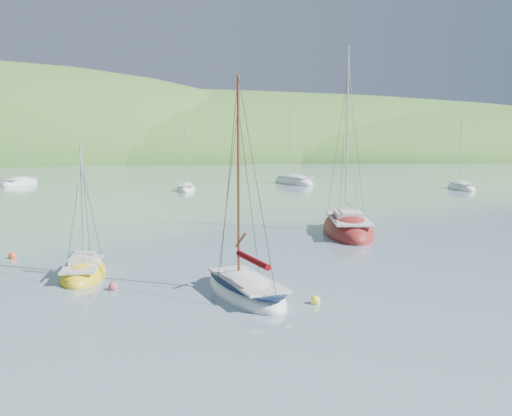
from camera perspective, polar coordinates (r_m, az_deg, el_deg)
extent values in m
plane|color=slate|center=(21.79, 3.96, -9.48)|extent=(700.00, 700.00, 0.00)
ellipsoid|color=#386326|center=(190.33, -9.79, 4.97)|extent=(440.00, 110.00, 44.00)
ellipsoid|color=#386326|center=(204.03, 16.56, 4.91)|extent=(240.00, 100.00, 34.00)
ellipsoid|color=white|center=(22.85, -1.05, -8.41)|extent=(3.38, 6.34, 1.47)
cube|color=beige|center=(22.60, -0.94, -7.19)|extent=(2.56, 4.93, 0.10)
cylinder|color=brown|center=(22.76, -1.76, 3.04)|extent=(0.12, 0.12, 8.02)
ellipsoid|color=#0A1932|center=(22.74, -1.05, -7.36)|extent=(3.33, 6.27, 0.25)
cylinder|color=#5D0609|center=(21.85, -0.34, -5.23)|extent=(0.82, 2.88, 0.24)
ellipsoid|color=maroon|center=(37.77, 9.13, -2.26)|extent=(4.96, 9.38, 2.46)
cube|color=beige|center=(37.46, 9.20, -1.01)|extent=(3.76, 7.30, 0.10)
cylinder|color=silver|center=(38.35, 9.10, 7.48)|extent=(0.12, 0.12, 11.16)
cube|color=beige|center=(37.43, 9.20, -0.64)|extent=(2.18, 2.81, 0.42)
cylinder|color=silver|center=(36.47, 9.42, 0.21)|extent=(1.03, 4.20, 0.09)
ellipsoid|color=yellow|center=(27.01, -16.88, -6.33)|extent=(2.15, 4.90, 1.31)
cube|color=beige|center=(26.81, -16.95, -5.39)|extent=(1.61, 3.82, 0.10)
cylinder|color=silver|center=(27.05, -16.93, 0.32)|extent=(0.12, 0.12, 5.29)
cube|color=beige|center=(26.76, -16.97, -4.88)|extent=(1.11, 1.40, 0.42)
cylinder|color=silver|center=(26.17, -17.17, -3.66)|extent=(0.21, 2.31, 0.09)
ellipsoid|color=white|center=(68.82, -7.02, 1.85)|extent=(2.72, 6.35, 1.69)
cube|color=beige|center=(68.65, -7.03, 2.34)|extent=(2.04, 4.95, 0.10)
cylinder|color=silver|center=(69.32, -7.07, 5.42)|extent=(0.12, 0.12, 7.42)
ellipsoid|color=white|center=(78.79, 3.75, 2.56)|extent=(5.32, 9.37, 2.41)
cube|color=beige|center=(78.58, 3.82, 3.16)|extent=(4.04, 7.28, 0.10)
cylinder|color=silver|center=(79.48, 3.40, 7.01)|extent=(0.12, 0.12, 10.63)
ellipsoid|color=white|center=(82.62, -22.54, 2.22)|extent=(5.13, 7.75, 2.00)
cube|color=beige|center=(82.44, -22.62, 2.71)|extent=(3.92, 6.01, 0.10)
cylinder|color=silver|center=(83.14, -22.37, 5.75)|extent=(0.12, 0.12, 8.79)
ellipsoid|color=white|center=(74.44, 19.83, 1.87)|extent=(3.53, 6.98, 1.82)
cube|color=beige|center=(74.27, 19.89, 2.36)|extent=(2.67, 5.43, 0.10)
cylinder|color=silver|center=(74.96, 19.76, 5.43)|extent=(0.12, 0.12, 7.99)
sphere|color=#FDFE39|center=(21.75, 5.95, -9.20)|extent=(0.38, 0.38, 0.38)
sphere|color=#C34C60|center=(24.27, -14.10, -7.67)|extent=(0.40, 0.40, 0.40)
sphere|color=#FF4B1D|center=(32.13, -23.15, -4.45)|extent=(0.41, 0.41, 0.41)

